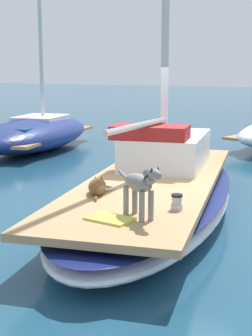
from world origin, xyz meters
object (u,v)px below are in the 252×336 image
object	(u,v)px
sailboat_main	(153,197)
dog_grey	(140,185)
dog_brown	(97,186)
deck_towel	(110,219)
moored_boat_port_side	(36,133)
deck_winch	(177,203)
coiled_rope	(103,188)

from	to	relation	value
sailboat_main	dog_grey	size ratio (longest dim) A/B	9.01
sailboat_main	dog_brown	size ratio (longest dim) A/B	8.59
sailboat_main	deck_towel	xyz separation A→B (m)	(0.51, -2.43, 0.34)
dog_brown	moored_boat_port_side	bearing A→B (deg)	133.22
moored_boat_port_side	deck_towel	bearing A→B (deg)	-47.70
dog_grey	moored_boat_port_side	xyz separation A→B (m)	(-6.97, 7.10, -0.55)
deck_towel	dog_grey	bearing A→B (deg)	36.63
dog_grey	moored_boat_port_side	distance (m)	9.97
deck_winch	deck_towel	bearing A→B (deg)	-125.38
dog_brown	deck_winch	bearing A→B (deg)	-12.74
sailboat_main	dog_grey	world-z (taller)	dog_grey
dog_brown	deck_towel	world-z (taller)	dog_brown
dog_grey	deck_towel	xyz separation A→B (m)	(-0.30, -0.23, -0.41)
coiled_rope	moored_boat_port_side	world-z (taller)	moored_boat_port_side
deck_winch	dog_brown	bearing A→B (deg)	167.26
sailboat_main	moored_boat_port_side	xyz separation A→B (m)	(-6.16, 4.90, 0.20)
deck_towel	dog_brown	bearing A→B (deg)	126.58
dog_brown	moored_boat_port_side	world-z (taller)	moored_boat_port_side
dog_grey	dog_brown	distance (m)	1.46
deck_winch	moored_boat_port_side	size ratio (longest dim) A/B	0.03
deck_towel	moored_boat_port_side	bearing A→B (deg)	132.30
sailboat_main	dog_brown	world-z (taller)	dog_brown
coiled_rope	deck_towel	xyz separation A→B (m)	(0.86, -1.34, -0.01)
deck_towel	moored_boat_port_side	size ratio (longest dim) A/B	0.09
coiled_rope	dog_grey	bearing A→B (deg)	-43.85
dog_brown	moored_boat_port_side	size ratio (longest dim) A/B	0.14
dog_grey	deck_winch	size ratio (longest dim) A/B	4.01
dog_brown	dog_grey	bearing A→B (deg)	-38.05
deck_winch	moored_boat_port_side	xyz separation A→B (m)	(-7.23, 6.54, -0.23)
sailboat_main	coiled_rope	size ratio (longest dim) A/B	23.44
deck_winch	deck_towel	size ratio (longest dim) A/B	0.38
coiled_rope	dog_brown	bearing A→B (deg)	-80.87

